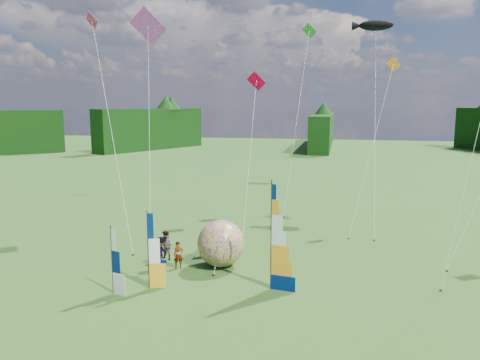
% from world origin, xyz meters
% --- Properties ---
extents(ground, '(220.00, 220.00, 0.00)m').
position_xyz_m(ground, '(0.00, 0.00, 0.00)').
color(ground, '#3F591C').
rests_on(ground, ground).
extents(treeline_ring, '(210.00, 210.00, 8.00)m').
position_xyz_m(treeline_ring, '(0.00, 0.00, 4.00)').
color(treeline_ring, black).
rests_on(treeline_ring, ground).
extents(feather_banner_main, '(1.48, 0.31, 5.51)m').
position_xyz_m(feather_banner_main, '(0.82, 3.06, 2.76)').
color(feather_banner_main, '#021B56').
rests_on(feather_banner_main, ground).
extents(side_banner_left, '(1.07, 0.48, 4.01)m').
position_xyz_m(side_banner_left, '(-5.31, 1.74, 2.01)').
color(side_banner_left, orange).
rests_on(side_banner_left, ground).
extents(side_banner_far, '(0.99, 0.40, 3.41)m').
position_xyz_m(side_banner_far, '(-6.83, 0.76, 1.70)').
color(side_banner_far, white).
rests_on(side_banner_far, ground).
extents(bol_inflatable, '(3.02, 3.02, 2.76)m').
position_xyz_m(bol_inflatable, '(-2.56, 5.88, 1.38)').
color(bol_inflatable, '#28168A').
rests_on(bol_inflatable, ground).
extents(spectator_a, '(0.69, 0.62, 1.57)m').
position_xyz_m(spectator_a, '(-4.88, 5.01, 0.79)').
color(spectator_a, '#66594C').
rests_on(spectator_a, ground).
extents(spectator_b, '(0.96, 0.64, 1.81)m').
position_xyz_m(spectator_b, '(-6.08, 6.23, 0.91)').
color(spectator_b, '#66594C').
rests_on(spectator_b, ground).
extents(spectator_c, '(0.58, 1.23, 1.84)m').
position_xyz_m(spectator_c, '(-5.90, 4.89, 0.92)').
color(spectator_c, '#66594C').
rests_on(spectator_c, ground).
extents(spectator_d, '(0.95, 0.58, 1.51)m').
position_xyz_m(spectator_d, '(-3.89, 7.64, 0.76)').
color(spectator_d, '#66594C').
rests_on(spectator_d, ground).
extents(camp_chair, '(0.66, 0.66, 1.00)m').
position_xyz_m(camp_chair, '(-5.25, 3.19, 0.50)').
color(camp_chair, '#02076A').
rests_on(camp_chair, ground).
extents(kite_whale, '(5.29, 17.06, 18.30)m').
position_xyz_m(kite_whale, '(6.77, 19.86, 9.15)').
color(kite_whale, black).
rests_on(kite_whale, ground).
extents(kite_rainbow_delta, '(9.79, 13.79, 17.95)m').
position_xyz_m(kite_rainbow_delta, '(-9.52, 12.19, 8.97)').
color(kite_rainbow_delta, '#E80030').
rests_on(kite_rainbow_delta, ground).
extents(small_kite_red, '(5.01, 12.45, 12.81)m').
position_xyz_m(small_kite_red, '(-2.76, 15.89, 6.41)').
color(small_kite_red, '#F50037').
rests_on(small_kite_red, ground).
extents(small_kite_orange, '(7.05, 10.49, 13.66)m').
position_xyz_m(small_kite_orange, '(6.48, 17.06, 6.83)').
color(small_kite_orange, orange).
rests_on(small_kite_orange, ground).
extents(small_kite_pink, '(9.86, 10.05, 16.45)m').
position_xyz_m(small_kite_pink, '(-11.06, 9.36, 8.22)').
color(small_kite_pink, '#CC3865').
rests_on(small_kite_pink, ground).
extents(small_kite_green, '(6.32, 12.02, 17.73)m').
position_xyz_m(small_kite_green, '(0.17, 23.16, 8.87)').
color(small_kite_green, green).
rests_on(small_kite_green, ground).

